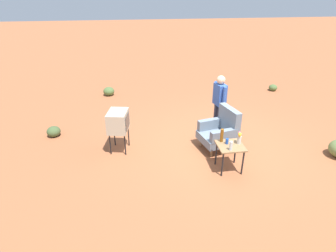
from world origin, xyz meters
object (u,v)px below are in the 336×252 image
Objects in this scene: person_standing at (219,102)px; soda_can_blue at (227,141)px; side_table at (230,149)px; flower_vase at (239,138)px; bottle_tall_amber at (222,135)px; armchair at (221,131)px; bottle_short_clear at (231,146)px; tv_on_stand at (118,121)px.

person_standing is 1.66m from soda_can_blue.
flower_vase is (-0.04, 0.19, 0.24)m from side_table.
side_table is 0.34m from bottle_tall_amber.
person_standing is (-1.68, 0.25, 0.41)m from side_table.
flower_vase is (0.03, 0.25, 0.09)m from soda_can_blue.
armchair is 1.12m from bottle_short_clear.
armchair is 0.65× the size of person_standing.
flower_vase is at bearing 66.28° from tv_on_stand.
tv_on_stand is (-1.18, -2.38, 0.26)m from side_table.
person_standing is 5.47× the size of bottle_tall_amber.
soda_can_blue is at bearing 37.89° from bottle_tall_amber.
flower_vase is at bearing 131.29° from bottle_short_clear.
armchair is 0.91m from person_standing.
bottle_tall_amber is at bearing -17.00° from armchair.
armchair reaches higher than flower_vase.
bottle_tall_amber reaches higher than bottle_short_clear.
tv_on_stand is at bearing -116.26° from side_table.
side_table is 0.28m from bottle_short_clear.
bottle_tall_amber is 1.13× the size of flower_vase.
side_table is 1.75m from person_standing.
soda_can_blue is (1.61, -0.31, -0.26)m from person_standing.
armchair is 8.69× the size of soda_can_blue.
tv_on_stand is 2.69m from bottle_short_clear.
flower_vase is (1.64, -0.05, -0.18)m from person_standing.
person_standing is 1.91m from bottle_short_clear.
person_standing reaches higher than bottle_tall_amber.
tv_on_stand reaches higher than flower_vase.
person_standing is (-0.78, 0.17, 0.44)m from armchair.
side_table is at bearing 38.57° from bottle_tall_amber.
flower_vase is at bearing 67.52° from bottle_tall_amber.
bottle_short_clear is (1.09, -0.14, 0.22)m from armchair.
tv_on_stand is at bearing -96.44° from armchair.
side_table is 0.37× the size of person_standing.
bottle_tall_amber is at bearing 66.09° from tv_on_stand.
armchair is 2.49m from tv_on_stand.
soda_can_blue is 0.17m from bottle_tall_amber.
bottle_short_clear is at bearing 59.47° from tv_on_stand.
bottle_short_clear is at bearing 11.76° from bottle_tall_amber.
soda_can_blue is at bearing 64.60° from tv_on_stand.
flower_vase is at bearing 83.35° from soda_can_blue.
flower_vase is at bearing -1.79° from person_standing.
bottle_short_clear is (1.36, 2.31, -0.07)m from tv_on_stand.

